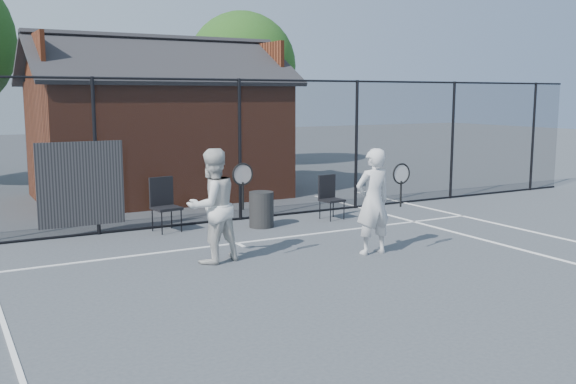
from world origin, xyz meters
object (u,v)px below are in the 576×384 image
chair_left (166,206)px  chair_right (332,198)px  player_back (212,206)px  player_front (373,201)px  waste_bin (261,209)px  clubhouse (158,136)px

chair_left → chair_right: size_ratio=1.12×
player_back → chair_right: (3.62, 2.09, -0.45)m
player_front → chair_left: size_ratio=1.72×
waste_bin → player_back: bearing=-132.5°
player_back → chair_right: player_back is taller
clubhouse → player_back: 7.16m
player_back → waste_bin: player_back is taller
clubhouse → player_front: bearing=-81.3°
clubhouse → chair_left: clubhouse is taller
chair_right → waste_bin: chair_right is taller
player_front → player_back: bearing=162.8°
player_back → waste_bin: bearing=47.5°
player_front → player_back: 2.68m
clubhouse → player_front: 7.91m
player_front → waste_bin: (-0.64, 2.88, -0.54)m
chair_left → player_front: bearing=-62.0°
chair_left → waste_bin: 1.90m
player_front → clubhouse: bearing=98.7°
player_front → chair_left: player_front is taller
clubhouse → chair_left: 4.71m
clubhouse → player_back: bearing=-101.1°
clubhouse → chair_right: size_ratio=7.03×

